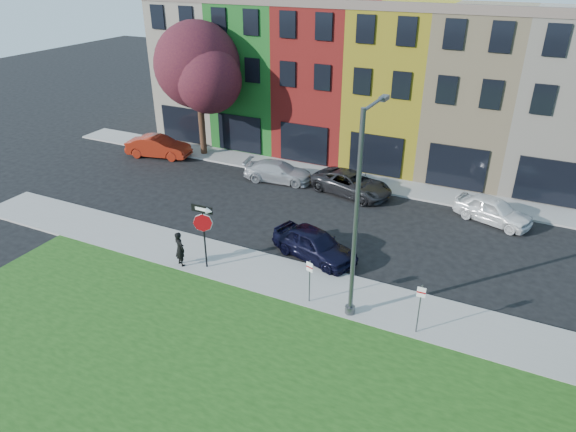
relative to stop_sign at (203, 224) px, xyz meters
The scene contains 15 objects.
ground 4.81m from the stop_sign, 32.19° to the right, with size 120.00×120.00×0.00m, color black.
sidewalk_near 6.06m from the stop_sign, ahead, with size 40.00×3.00×0.12m, color gray.
sidewalk_far 12.97m from the stop_sign, 87.49° to the left, with size 40.00×2.40×0.12m, color gray.
rowhouse_block 19.16m from the stop_sign, 86.80° to the left, with size 30.00×10.12×10.00m.
stop_sign is the anchor object (origin of this frame).
man 1.83m from the stop_sign, 163.52° to the right, with size 0.72×0.61×1.68m, color black.
sedan_near 5.30m from the stop_sign, 37.39° to the left, with size 4.64×2.94×1.47m, color black.
parked_car_red 15.73m from the stop_sign, 136.21° to the left, with size 4.74×2.47×1.49m, color maroon.
parked_car_silver 10.88m from the stop_sign, 99.09° to the left, with size 4.58×2.38×1.27m, color #A2A2A7.
parked_car_dark 11.29m from the stop_sign, 73.58° to the left, with size 5.27×3.35×1.35m, color black.
parked_car_white 15.45m from the stop_sign, 43.57° to the left, with size 4.38×2.88×1.39m, color silver.
street_lamp 7.29m from the stop_sign, ahead, with size 0.41×2.58×8.26m.
parking_sign_a 5.36m from the stop_sign, ahead, with size 0.31×0.12×1.94m.
parking_sign_b 9.70m from the stop_sign, ahead, with size 0.32×0.09×2.11m.
tree_purple 15.71m from the stop_sign, 124.16° to the left, with size 6.86×6.00×9.04m.
Camera 1 is at (8.41, -13.94, 12.79)m, focal length 32.00 mm.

